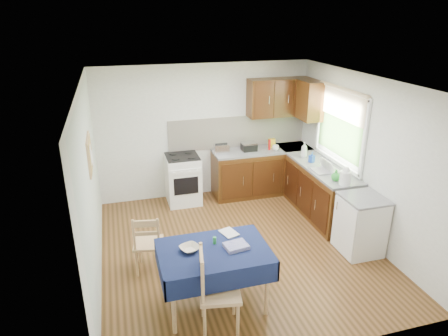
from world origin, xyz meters
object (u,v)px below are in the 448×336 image
object	(u,v)px
kettle	(345,177)
sandwich_press	(249,146)
chair_near	(215,288)
dish_rack	(326,170)
chair_far	(148,242)
toaster	(221,149)
dining_table	(214,257)

from	to	relation	value
kettle	sandwich_press	bearing A→B (deg)	114.61
chair_near	dish_rack	distance (m)	3.11
chair_near	dish_rack	world-z (taller)	dish_rack
chair_far	toaster	xyz separation A→B (m)	(1.56, 1.95, 0.53)
chair_far	dish_rack	world-z (taller)	dish_rack
dining_table	chair_near	distance (m)	0.40
chair_far	dish_rack	size ratio (longest dim) A/B	2.06
dish_rack	kettle	xyz separation A→B (m)	(-0.00, -0.57, 0.10)
sandwich_press	dish_rack	xyz separation A→B (m)	(0.88, -1.34, -0.05)
dining_table	toaster	xyz separation A→B (m)	(0.88, 2.85, 0.32)
toaster	dining_table	bearing A→B (deg)	-121.05
chair_far	sandwich_press	world-z (taller)	sandwich_press
toaster	chair_far	bearing A→B (deg)	-142.68
chair_near	sandwich_press	world-z (taller)	sandwich_press
dining_table	toaster	size ratio (longest dim) A/B	4.78
dining_table	chair_near	world-z (taller)	chair_near
chair_far	chair_near	size ratio (longest dim) A/B	0.86
chair_near	kettle	xyz separation A→B (m)	(2.39, 1.37, 0.49)
toaster	kettle	bearing A→B (deg)	-66.25
chair_near	dish_rack	xyz separation A→B (m)	(2.39, 1.94, 0.39)
dining_table	dish_rack	world-z (taller)	dish_rack
toaster	dish_rack	world-z (taller)	toaster
kettle	dining_table	bearing A→B (deg)	-156.57
dish_rack	kettle	bearing A→B (deg)	-109.38
toaster	kettle	world-z (taller)	kettle
dining_table	toaster	bearing A→B (deg)	53.01
chair_near	dish_rack	bearing A→B (deg)	-40.85
kettle	toaster	bearing A→B (deg)	127.71
chair_far	chair_near	xyz separation A→B (m)	(0.60, -1.27, 0.07)
dish_rack	kettle	world-z (taller)	kettle
dining_table	chair_far	bearing A→B (deg)	107.50
dish_rack	sandwich_press	bearing A→B (deg)	104.42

